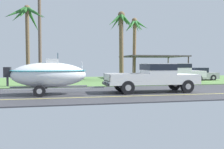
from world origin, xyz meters
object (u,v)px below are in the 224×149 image
at_px(parked_pickup_background, 178,72).
at_px(palm_tree_mid, 135,33).
at_px(parked_sedan_near, 195,74).
at_px(palm_tree_near_right, 27,23).
at_px(palm_tree_near_left, 122,30).
at_px(carport_awning, 153,57).
at_px(utility_pole, 40,31).
at_px(boat_on_trailer, 49,75).
at_px(pickup_truck_towing, 157,76).

distance_m(parked_pickup_background, palm_tree_mid, 7.00).
relative_size(parked_sedan_near, palm_tree_near_right, 0.72).
bearing_deg(palm_tree_near_left, parked_sedan_near, -3.41).
xyz_separation_m(parked_pickup_background, carport_awning, (-0.28, 6.00, 1.59)).
distance_m(parked_sedan_near, palm_tree_near_right, 17.44).
distance_m(parked_sedan_near, utility_pole, 16.51).
relative_size(palm_tree_mid, utility_pole, 0.85).
bearing_deg(boat_on_trailer, pickup_truck_towing, 0.00).
bearing_deg(carport_awning, utility_pole, -145.46).
distance_m(parked_sedan_near, palm_tree_near_left, 9.13).
relative_size(parked_pickup_background, palm_tree_mid, 0.83).
relative_size(boat_on_trailer, utility_pole, 0.69).
bearing_deg(palm_tree_mid, utility_pole, -143.25).
bearing_deg(utility_pole, palm_tree_mid, 36.75).
bearing_deg(palm_tree_near_right, palm_tree_near_left, 24.91).
xyz_separation_m(pickup_truck_towing, carport_awning, (4.93, 13.33, 1.60)).
distance_m(carport_awning, palm_tree_near_right, 15.66).
bearing_deg(carport_awning, boat_on_trailer, -131.05).
relative_size(pickup_truck_towing, utility_pole, 0.74).
xyz_separation_m(parked_pickup_background, palm_tree_mid, (-2.95, 4.73, 4.25)).
height_order(boat_on_trailer, parked_sedan_near, boat_on_trailer).
bearing_deg(utility_pole, boat_on_trailer, -80.50).
bearing_deg(boat_on_trailer, palm_tree_mid, 53.45).
height_order(pickup_truck_towing, parked_sedan_near, pickup_truck_towing).
bearing_deg(utility_pole, palm_tree_near_right, 141.25).
relative_size(pickup_truck_towing, boat_on_trailer, 1.07).
bearing_deg(parked_pickup_background, utility_pole, -168.66).
bearing_deg(pickup_truck_towing, boat_on_trailer, 180.00).
bearing_deg(parked_sedan_near, palm_tree_near_left, 176.59).
bearing_deg(parked_pickup_background, pickup_truck_towing, -125.40).
bearing_deg(palm_tree_near_right, carport_awning, 30.00).
bearing_deg(boat_on_trailer, palm_tree_near_right, 107.85).
relative_size(parked_sedan_near, utility_pole, 0.56).
xyz_separation_m(boat_on_trailer, carport_awning, (11.61, 13.33, 1.46)).
distance_m(carport_awning, palm_tree_mid, 3.98).
xyz_separation_m(boat_on_trailer, parked_sedan_near, (14.73, 9.11, -0.49)).
xyz_separation_m(palm_tree_near_left, palm_tree_near_right, (-8.61, -4.00, -0.20)).
distance_m(boat_on_trailer, carport_awning, 17.73).
bearing_deg(utility_pole, pickup_truck_towing, -32.63).
distance_m(palm_tree_near_left, palm_tree_mid, 3.26).
bearing_deg(pickup_truck_towing, palm_tree_near_right, 146.60).
height_order(boat_on_trailer, palm_tree_near_right, palm_tree_near_right).
height_order(pickup_truck_towing, parked_pickup_background, parked_pickup_background).
bearing_deg(palm_tree_near_right, pickup_truck_towing, -33.40).
xyz_separation_m(carport_awning, palm_tree_mid, (-2.67, -1.27, 2.66)).
xyz_separation_m(palm_tree_mid, utility_pole, (-9.74, -7.27, -1.05)).
xyz_separation_m(carport_awning, palm_tree_near_right, (-13.41, -7.74, 2.36)).
xyz_separation_m(palm_tree_near_left, palm_tree_mid, (2.13, 2.47, 0.10)).
xyz_separation_m(parked_pickup_background, parked_sedan_near, (2.85, 1.78, -0.36)).
bearing_deg(utility_pole, palm_tree_near_left, 32.24).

